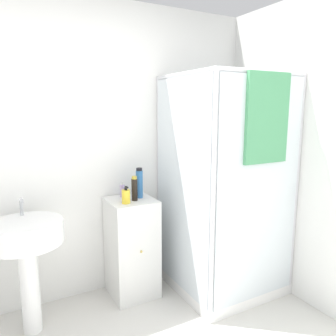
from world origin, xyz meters
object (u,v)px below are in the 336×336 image
shampoo_bottle_blue (139,183)px  lotion_bottle_white (122,191)px  soap_dispenser (126,196)px  sink (26,246)px  shampoo_bottle_tall_black (134,189)px

shampoo_bottle_blue → lotion_bottle_white: 0.17m
lotion_bottle_white → soap_dispenser: bearing=-102.4°
sink → shampoo_bottle_tall_black: shampoo_bottle_tall_black is taller
sink → lotion_bottle_white: lotion_bottle_white is taller
shampoo_bottle_blue → sink: bearing=-172.2°
soap_dispenser → shampoo_bottle_tall_black: bearing=26.0°
soap_dispenser → lotion_bottle_white: size_ratio=1.05×
soap_dispenser → lotion_bottle_white: soap_dispenser is taller
soap_dispenser → lotion_bottle_white: 0.21m
sink → shampoo_bottle_blue: bearing=7.8°
soap_dispenser → sink: bearing=-178.4°
shampoo_bottle_tall_black → shampoo_bottle_blue: size_ratio=0.80×
soap_dispenser → shampoo_bottle_tall_black: size_ratio=0.70×
soap_dispenser → shampoo_bottle_blue: (0.17, 0.11, 0.07)m
shampoo_bottle_tall_black → shampoo_bottle_blue: shampoo_bottle_blue is taller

